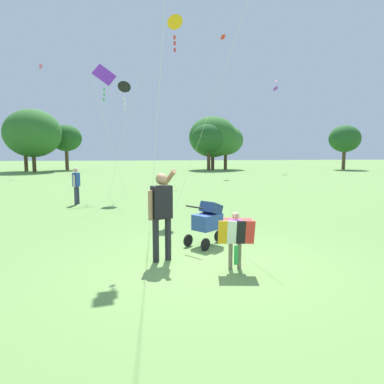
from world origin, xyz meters
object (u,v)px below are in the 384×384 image
stroller (208,219)px  kite_orange_delta (176,25)px  child_with_butterfly_kite (235,235)px  kite_green_novelty (124,88)px  person_adult_flyer (161,209)px  kite_blue_high (105,78)px  person_red_shirt (76,183)px  picnic_blanket (231,222)px

stroller → kite_orange_delta: kite_orange_delta is taller
child_with_butterfly_kite → kite_green_novelty: size_ratio=0.21×
child_with_butterfly_kite → kite_orange_delta: 9.28m
person_adult_flyer → child_with_butterfly_kite: bearing=-25.1°
kite_blue_high → person_red_shirt: bearing=-111.4°
child_with_butterfly_kite → kite_blue_high: bearing=109.4°
child_with_butterfly_kite → picnic_blanket: bearing=78.6°
child_with_butterfly_kite → kite_blue_high: kite_blue_high is taller
person_red_shirt → picnic_blanket: (5.49, -4.14, -0.87)m
kite_orange_delta → picnic_blanket: bearing=-63.3°
child_with_butterfly_kite → kite_blue_high: (-3.73, 10.59, 4.79)m
kite_orange_delta → picnic_blanket: size_ratio=5.21×
person_adult_flyer → kite_orange_delta: bearing=83.9°
child_with_butterfly_kite → picnic_blanket: child_with_butterfly_kite is taller
kite_green_novelty → picnic_blanket: 8.66m
child_with_butterfly_kite → person_red_shirt: bearing=119.6°
kite_green_novelty → person_adult_flyer: bearing=-81.1°
kite_blue_high → person_red_shirt: size_ratio=4.13×
stroller → person_adult_flyer: bearing=-136.2°
kite_orange_delta → person_red_shirt: bearing=163.7°
kite_orange_delta → person_red_shirt: size_ratio=4.74×
kite_green_novelty → picnic_blanket: size_ratio=3.89×
child_with_butterfly_kite → kite_green_novelty: kite_green_novelty is taller
person_adult_flyer → kite_green_novelty: size_ratio=0.35×
stroller → kite_green_novelty: size_ratio=0.20×
child_with_butterfly_kite → person_red_shirt: (-4.67, 8.20, 0.23)m
person_adult_flyer → kite_green_novelty: 10.39m
child_with_butterfly_kite → stroller: (-0.26, 1.68, -0.04)m
stroller → kite_orange_delta: 8.10m
person_adult_flyer → picnic_blanket: (2.17, 3.42, -1.06)m
stroller → kite_blue_high: 10.72m
kite_green_novelty → child_with_butterfly_kite: bearing=-74.4°
person_adult_flyer → person_red_shirt: size_ratio=1.24×
kite_orange_delta → picnic_blanket: kite_orange_delta is taller
stroller → kite_blue_high: bearing=111.3°
person_adult_flyer → kite_green_novelty: kite_green_novelty is taller
person_red_shirt → kite_blue_high: bearing=68.6°
person_adult_flyer → kite_blue_high: (-2.38, 9.96, 4.38)m
person_adult_flyer → kite_blue_high: bearing=103.4°
child_with_butterfly_kite → stroller: child_with_butterfly_kite is taller
person_red_shirt → kite_green_novelty: bearing=47.1°
kite_orange_delta → person_red_shirt: kite_orange_delta is taller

